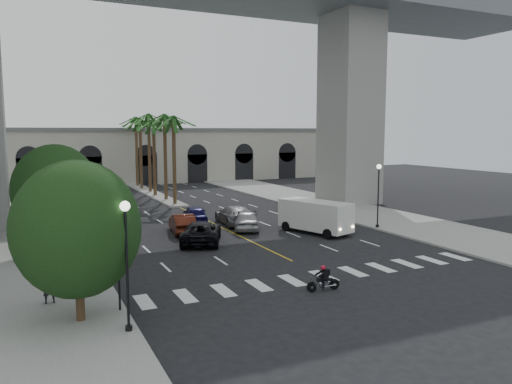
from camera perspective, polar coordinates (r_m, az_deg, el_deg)
name	(u,v)px	position (r m, az deg, el deg)	size (l,w,h in m)	color
ground	(309,269)	(29.65, 6.11, -8.76)	(140.00, 140.00, 0.00)	black
sidewalk_left	(25,241)	(40.13, -24.93, -5.10)	(8.00, 100.00, 0.15)	gray
sidewalk_right	(361,212)	(50.06, 11.87, -2.31)	(8.00, 100.00, 0.15)	gray
median	(153,194)	(64.58, -11.69, -0.21)	(2.00, 24.00, 0.20)	gray
pier_building	(126,155)	(80.81, -14.62, 4.09)	(71.00, 10.50, 8.50)	#AFAB9D
bridge	(223,22)	(50.93, -3.77, 18.85)	(75.00, 13.00, 26.00)	gray
palm_a	(173,121)	(54.43, -9.42, 8.02)	(3.20, 3.20, 10.30)	#47331E
palm_b	(164,119)	(58.32, -10.42, 8.19)	(3.20, 3.20, 10.60)	#47331E
palm_c	(153,124)	(62.11, -11.64, 7.66)	(3.20, 3.20, 10.10)	#47331E
palm_d	(149,118)	(66.10, -12.19, 8.23)	(3.20, 3.20, 10.90)	#47331E
palm_e	(140,122)	(69.93, -13.13, 7.75)	(3.20, 3.20, 10.40)	#47331E
palm_f	(136,121)	(73.91, -13.57, 7.90)	(3.20, 3.20, 10.70)	#47331E
street_tree_near	(77,229)	(21.79, -19.78, -4.01)	(5.20, 5.20, 6.89)	#382616
street_tree_mid	(56,191)	(34.60, -21.90, 0.15)	(5.44, 5.44, 7.21)	#382616
street_tree_far	(47,179)	(46.56, -22.78, 1.35)	(5.04, 5.04, 6.68)	#382616
lamp_post_left_near	(126,255)	(20.23, -14.58, -6.98)	(0.40, 0.40, 5.35)	black
lamp_post_left_far	(74,194)	(40.77, -20.11, -0.21)	(0.40, 0.40, 5.35)	black
lamp_post_right	(378,190)	(41.97, 13.81, 0.21)	(0.40, 0.40, 5.35)	black
traffic_signal_near	(118,258)	(22.81, -15.46, -7.27)	(0.25, 0.18, 3.65)	black
traffic_signal_far	(104,240)	(26.66, -16.95, -5.26)	(0.25, 0.18, 3.65)	black
motorcycle_rider	(324,279)	(25.75, 7.80, -9.84)	(1.84, 0.50, 1.32)	black
car_a	(246,219)	(40.90, -1.15, -3.13)	(2.00, 4.96, 1.69)	#A1A0A5
car_b	(182,223)	(39.90, -8.41, -3.57)	(1.64, 4.69, 1.55)	#48190E
car_c	(201,232)	(36.24, -6.26, -4.57)	(2.63, 5.70, 1.58)	black
car_d	(235,215)	(43.06, -2.46, -2.64)	(2.33, 5.72, 1.66)	slate
car_e	(195,215)	(43.62, -6.97, -2.60)	(1.90, 4.73, 1.61)	#110E43
cargo_van	(316,215)	(39.61, 6.84, -2.66)	(4.01, 6.40, 2.56)	silver
pedestrian_a	(49,283)	(25.12, -22.54, -9.57)	(0.69, 0.45, 1.89)	black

